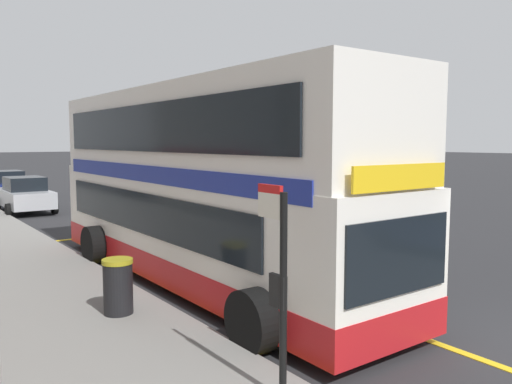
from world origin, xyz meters
TOP-DOWN VIEW (x-y plane):
  - ground_plane at (0.00, 32.00)m, footprint 260.00×260.00m
  - double_decker_bus at (-2.46, 6.88)m, footprint 3.19×11.26m
  - bus_bay_markings at (-2.60, 6.73)m, footprint 2.81×14.16m
  - bus_stop_sign at (-4.53, 1.37)m, footprint 0.09×0.51m
  - parked_car_silver_distant at (-3.06, 21.53)m, footprint 2.09×4.20m
  - parked_car_navy_behind at (-2.76, 27.32)m, footprint 2.09×4.20m
  - litter_bin at (-4.96, 5.42)m, footprint 0.54×0.54m

SIDE VIEW (x-z plane):
  - ground_plane at x=0.00m, z-range 0.00..0.00m
  - bus_bay_markings at x=-2.60m, z-range 0.00..0.01m
  - litter_bin at x=-4.96m, z-range 0.14..1.14m
  - parked_car_silver_distant at x=-3.06m, z-range -0.01..1.61m
  - parked_car_navy_behind at x=-2.76m, z-range -0.01..1.61m
  - bus_stop_sign at x=-4.53m, z-range 0.38..2.95m
  - double_decker_bus at x=-2.46m, z-range -0.14..4.26m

